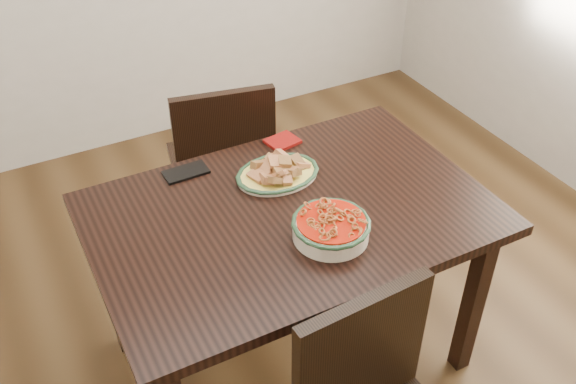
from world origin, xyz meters
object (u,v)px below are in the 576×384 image
smartphone (186,172)px  noodle_bowl (331,226)px  dining_table (291,229)px  fish_plate (277,166)px  chair_far (222,161)px

smartphone → noodle_bowl: bearing=-63.4°
dining_table → fish_plate: size_ratio=4.41×
dining_table → noodle_bowl: bearing=-75.1°
noodle_bowl → dining_table: bearing=104.9°
dining_table → smartphone: size_ratio=8.36×
dining_table → noodle_bowl: size_ratio=5.24×
fish_plate → noodle_bowl: fish_plate is taller
dining_table → chair_far: size_ratio=1.48×
dining_table → smartphone: bearing=123.4°
dining_table → smartphone: (-0.24, 0.36, 0.09)m
chair_far → dining_table: bearing=97.7°
chair_far → smartphone: bearing=63.1°
dining_table → fish_plate: bearing=76.2°
fish_plate → chair_far: bearing=90.7°
chair_far → smartphone: 0.52m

